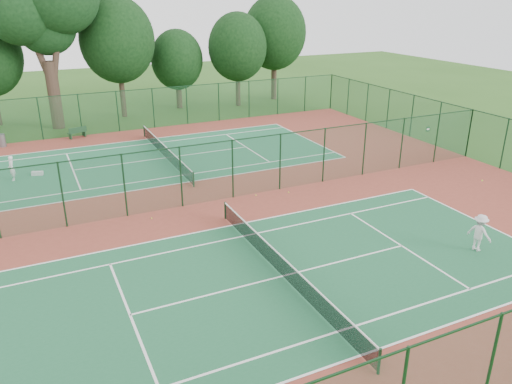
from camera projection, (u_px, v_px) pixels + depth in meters
ground at (208, 202)px, 28.60m from camera, size 120.00×120.00×0.00m
red_pad at (208, 202)px, 28.60m from camera, size 40.00×36.00×0.01m
court_near at (282, 276)px, 21.04m from camera, size 23.77×10.97×0.01m
court_far at (166, 158)px, 36.16m from camera, size 23.77×10.97×0.01m
fence_north at (136, 110)px, 43.07m from camera, size 40.00×0.09×3.50m
fence_east at (469, 133)px, 35.87m from camera, size 0.09×36.00×3.50m
fence_divider at (207, 173)px, 27.95m from camera, size 40.00×0.09×3.50m
tennis_net_near at (282, 265)px, 20.84m from camera, size 0.10×12.90×0.97m
tennis_net_far at (165, 151)px, 35.96m from camera, size 0.10×12.90×0.97m
player_near at (479, 233)px, 22.86m from camera, size 0.91×1.28×1.78m
player_far at (12, 168)px, 31.56m from camera, size 0.41×0.60×1.59m
trash_bin at (2, 140)px, 38.65m from camera, size 0.64×0.64×0.99m
bench at (77, 132)px, 40.97m from camera, size 1.58×0.90×0.94m
kit_bag at (37, 173)px, 32.66m from camera, size 0.76×0.47×0.27m
stray_ball_a at (289, 192)px, 29.82m from camera, size 0.08×0.08×0.08m
stray_ball_b at (256, 195)px, 29.39m from camera, size 0.07×0.07×0.07m
stray_ball_c at (152, 218)px, 26.39m from camera, size 0.07×0.07×0.07m
big_tree at (42, 6)px, 40.64m from camera, size 9.35×6.84×14.36m
evergreen_row at (128, 114)px, 49.17m from camera, size 39.00×5.00×12.00m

